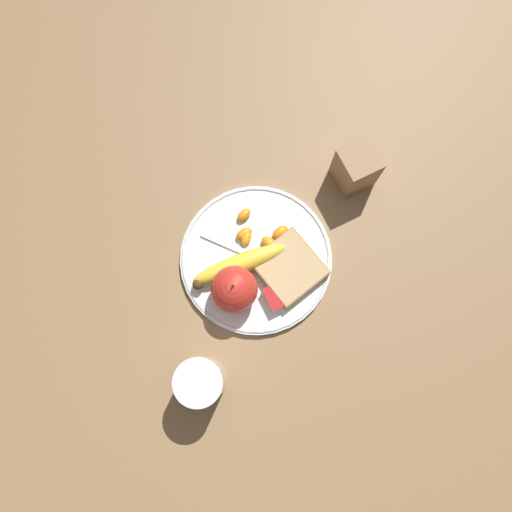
{
  "coord_description": "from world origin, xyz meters",
  "views": [
    {
      "loc": [
        0.16,
        -0.08,
        0.9
      ],
      "look_at": [
        0.0,
        0.0,
        0.03
      ],
      "focal_mm": 35.0,
      "sensor_mm": 36.0,
      "label": 1
    }
  ],
  "objects_px": {
    "plate": "(256,259)",
    "jam_packet": "(275,298)",
    "bread_slice": "(289,268)",
    "fork": "(253,256)",
    "banana": "(239,266)",
    "condiment_caddy": "(356,168)",
    "juice_glass": "(201,381)",
    "apple": "(234,289)"
  },
  "relations": [
    {
      "from": "juice_glass",
      "to": "jam_packet",
      "type": "bearing_deg",
      "value": 112.87
    },
    {
      "from": "plate",
      "to": "apple",
      "type": "height_order",
      "value": "apple"
    },
    {
      "from": "juice_glass",
      "to": "apple",
      "type": "distance_m",
      "value": 0.16
    },
    {
      "from": "apple",
      "to": "condiment_caddy",
      "type": "height_order",
      "value": "apple"
    },
    {
      "from": "plate",
      "to": "banana",
      "type": "relative_size",
      "value": 1.51
    },
    {
      "from": "banana",
      "to": "bread_slice",
      "type": "relative_size",
      "value": 1.44
    },
    {
      "from": "plate",
      "to": "fork",
      "type": "bearing_deg",
      "value": -153.6
    },
    {
      "from": "plate",
      "to": "apple",
      "type": "bearing_deg",
      "value": -57.14
    },
    {
      "from": "apple",
      "to": "bread_slice",
      "type": "distance_m",
      "value": 0.11
    },
    {
      "from": "jam_packet",
      "to": "juice_glass",
      "type": "bearing_deg",
      "value": -67.13
    },
    {
      "from": "fork",
      "to": "condiment_caddy",
      "type": "bearing_deg",
      "value": 63.72
    },
    {
      "from": "banana",
      "to": "fork",
      "type": "bearing_deg",
      "value": 105.52
    },
    {
      "from": "plate",
      "to": "fork",
      "type": "xyz_separation_m",
      "value": [
        -0.01,
        -0.0,
        0.01
      ]
    },
    {
      "from": "apple",
      "to": "condiment_caddy",
      "type": "relative_size",
      "value": 0.98
    },
    {
      "from": "bread_slice",
      "to": "fork",
      "type": "bearing_deg",
      "value": -136.36
    },
    {
      "from": "juice_glass",
      "to": "banana",
      "type": "relative_size",
      "value": 0.56
    },
    {
      "from": "banana",
      "to": "fork",
      "type": "xyz_separation_m",
      "value": [
        -0.01,
        0.03,
        -0.02
      ]
    },
    {
      "from": "plate",
      "to": "banana",
      "type": "xyz_separation_m",
      "value": [
        0.0,
        -0.03,
        0.02
      ]
    },
    {
      "from": "juice_glass",
      "to": "plate",
      "type": "bearing_deg",
      "value": 130.98
    },
    {
      "from": "banana",
      "to": "condiment_caddy",
      "type": "relative_size",
      "value": 1.99
    },
    {
      "from": "banana",
      "to": "condiment_caddy",
      "type": "bearing_deg",
      "value": 103.77
    },
    {
      "from": "apple",
      "to": "condiment_caddy",
      "type": "xyz_separation_m",
      "value": [
        -0.1,
        0.3,
        -0.01
      ]
    },
    {
      "from": "juice_glass",
      "to": "condiment_caddy",
      "type": "xyz_separation_m",
      "value": [
        -0.22,
        0.41,
        -0.0
      ]
    },
    {
      "from": "jam_packet",
      "to": "condiment_caddy",
      "type": "xyz_separation_m",
      "value": [
        -0.14,
        0.24,
        0.02
      ]
    },
    {
      "from": "plate",
      "to": "bread_slice",
      "type": "distance_m",
      "value": 0.06
    },
    {
      "from": "bread_slice",
      "to": "jam_packet",
      "type": "distance_m",
      "value": 0.06
    },
    {
      "from": "juice_glass",
      "to": "bread_slice",
      "type": "xyz_separation_m",
      "value": [
        -0.11,
        0.22,
        -0.02
      ]
    },
    {
      "from": "condiment_caddy",
      "to": "jam_packet",
      "type": "bearing_deg",
      "value": -58.71
    },
    {
      "from": "condiment_caddy",
      "to": "banana",
      "type": "bearing_deg",
      "value": -76.23
    },
    {
      "from": "juice_glass",
      "to": "fork",
      "type": "xyz_separation_m",
      "value": [
        -0.16,
        0.17,
        -0.03
      ]
    },
    {
      "from": "plate",
      "to": "juice_glass",
      "type": "height_order",
      "value": "juice_glass"
    },
    {
      "from": "plate",
      "to": "juice_glass",
      "type": "relative_size",
      "value": 2.73
    },
    {
      "from": "bread_slice",
      "to": "condiment_caddy",
      "type": "xyz_separation_m",
      "value": [
        -0.11,
        0.19,
        0.02
      ]
    },
    {
      "from": "plate",
      "to": "jam_packet",
      "type": "height_order",
      "value": "jam_packet"
    },
    {
      "from": "apple",
      "to": "jam_packet",
      "type": "relative_size",
      "value": 2.04
    },
    {
      "from": "plate",
      "to": "jam_packet",
      "type": "relative_size",
      "value": 6.28
    },
    {
      "from": "banana",
      "to": "bread_slice",
      "type": "distance_m",
      "value": 0.09
    },
    {
      "from": "fork",
      "to": "jam_packet",
      "type": "relative_size",
      "value": 3.31
    },
    {
      "from": "apple",
      "to": "juice_glass",
      "type": "bearing_deg",
      "value": -45.42
    },
    {
      "from": "jam_packet",
      "to": "condiment_caddy",
      "type": "bearing_deg",
      "value": 121.29
    },
    {
      "from": "juice_glass",
      "to": "banana",
      "type": "bearing_deg",
      "value": 136.67
    },
    {
      "from": "bread_slice",
      "to": "jam_packet",
      "type": "xyz_separation_m",
      "value": [
        0.04,
        -0.05,
        -0.0
      ]
    }
  ]
}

